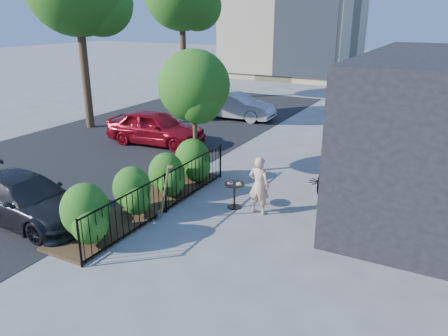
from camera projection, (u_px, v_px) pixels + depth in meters
The scene contains 12 objects.
ground at pixel (216, 225), 10.86m from camera, with size 120.00×120.00×0.00m, color gray.
fence at pixel (166, 193), 11.34m from camera, with size 0.05×6.05×1.10m.
planting_bed at pixel (145, 206), 11.82m from camera, with size 1.30×6.00×0.08m, color #382616.
shrubs at pixel (149, 183), 11.64m from camera, with size 1.10×5.60×1.24m.
patio_tree at pixel (195, 90), 13.23m from camera, with size 2.20×2.20×3.94m.
street at pixel (93, 153), 16.46m from camera, with size 9.00×30.00×0.01m, color black.
cafe_table at pixel (235, 191), 11.67m from camera, with size 0.55×0.55×0.74m.
woman at pixel (259, 186), 11.24m from camera, with size 0.57×0.37×1.55m, color #E0AC91.
shovel at pixel (164, 196), 10.85m from camera, with size 0.52×0.20×1.54m.
car_red at pixel (156, 127), 17.41m from camera, with size 1.62×4.03×1.37m, color maroon.
car_silver at pixel (235, 106), 21.68m from camera, with size 1.40×4.00×1.32m, color #A3A3A8.
car_darkgrey at pixel (25, 199), 10.91m from camera, with size 1.64×4.05×1.17m, color black.
Camera 1 is at (4.77, -8.53, 4.93)m, focal length 35.00 mm.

